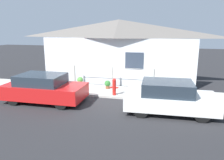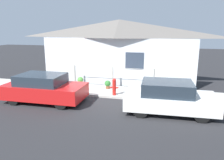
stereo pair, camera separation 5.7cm
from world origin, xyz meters
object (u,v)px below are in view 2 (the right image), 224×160
Objects in this scene: fire_hydrant at (114,86)px; potted_plant_by_fence at (80,80)px; potted_plant_near_hydrant at (108,84)px; car_left at (44,88)px; car_right at (169,97)px; potted_plant_corner at (171,85)px.

fire_hydrant is 1.79× the size of potted_plant_by_fence.
fire_hydrant reaches higher than potted_plant_near_hydrant.
fire_hydrant is at bearing 24.90° from car_left.
car_right reaches higher than potted_plant_corner.
potted_plant_corner is at bearing -2.23° from potted_plant_by_fence.
potted_plant_by_fence is at bearing 177.77° from potted_plant_corner.
fire_hydrant is at bearing -155.05° from potted_plant_corner.
potted_plant_by_fence is 5.35m from potted_plant_corner.
car_left is 3.61m from potted_plant_near_hydrant.
car_left is at bearing -101.79° from potted_plant_by_fence.
car_left reaches higher than potted_plant_by_fence.
car_right is 4.28m from potted_plant_near_hydrant.
potted_plant_by_fence is (-2.50, 1.53, -0.18)m from fire_hydrant.
car_left is 5.50× the size of potted_plant_corner.
car_left is 3.48m from fire_hydrant.
fire_hydrant is 1.84× the size of potted_plant_near_hydrant.
car_left is 8.10× the size of potted_plant_near_hydrant.
potted_plant_by_fence is at bearing 77.46° from car_left.
potted_plant_corner is (2.85, 1.33, -0.08)m from fire_hydrant.
car_left is at bearing -154.67° from potted_plant_corner.
potted_plant_near_hydrant is (2.48, 2.60, -0.30)m from car_left.
car_left reaches higher than potted_plant_near_hydrant.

